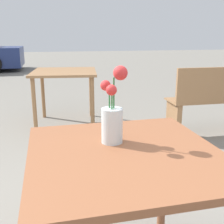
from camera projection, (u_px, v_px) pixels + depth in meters
table_front at (125, 173)px, 1.23m from camera, size 0.82×0.84×0.72m
flower_vase at (112, 119)px, 1.27m from camera, size 0.12×0.13×0.35m
table_back at (65, 79)px, 3.73m from camera, size 0.93×0.97×0.74m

